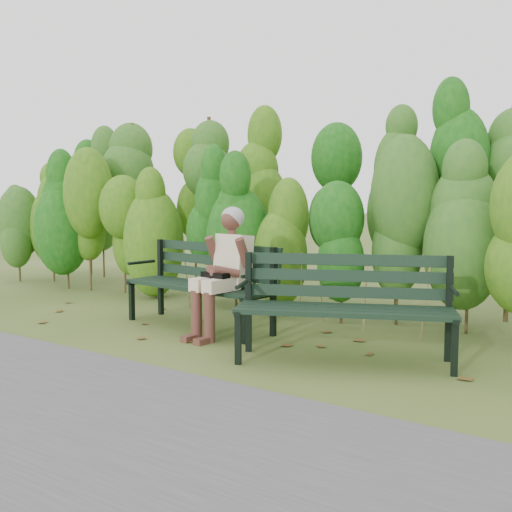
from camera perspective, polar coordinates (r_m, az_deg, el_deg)
The scene contains 7 objects.
ground at distance 5.35m, azimuth -2.16°, elevation -8.33°, with size 80.00×80.00×0.00m, color #3A531C.
footpath at distance 3.89m, azimuth -22.64°, elevation -14.06°, with size 60.00×2.50×0.01m, color #474749.
hedge_band at distance 6.77m, azimuth 7.35°, elevation 5.31°, with size 11.04×1.67×2.42m.
leaf_litter at distance 5.11m, azimuth -1.43°, elevation -8.95°, with size 5.59×2.21×0.01m.
bench_left at distance 5.99m, azimuth -4.96°, elevation -2.07°, with size 1.71×0.71×0.83m.
bench_right at distance 4.77m, azimuth 8.47°, elevation -4.03°, with size 1.75×1.17×0.84m.
seated_woman at distance 5.54m, azimuth -3.05°, elevation -0.71°, with size 0.49×0.71×1.20m.
Camera 1 is at (3.12, -4.14, 1.29)m, focal length 42.00 mm.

